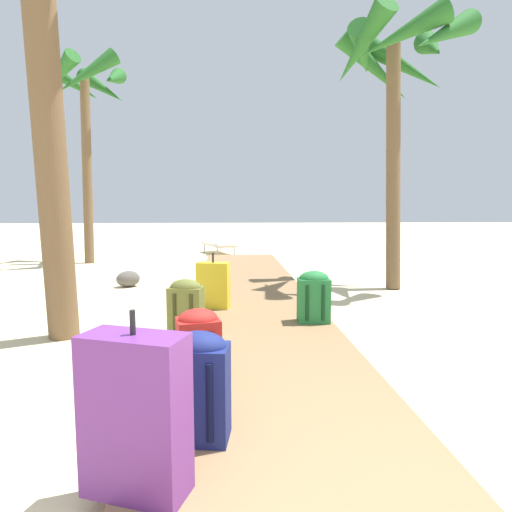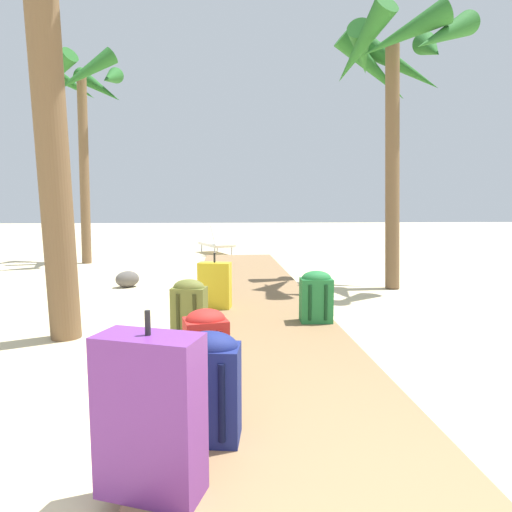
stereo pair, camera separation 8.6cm
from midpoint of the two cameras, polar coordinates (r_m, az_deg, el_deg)
ground_plane at (r=5.29m, az=-0.52°, el=-7.76°), size 60.00×60.00×0.00m
boardwalk at (r=6.24m, az=-1.12°, el=-5.18°), size 1.61×9.93×0.08m
backpack_green at (r=4.69m, az=7.29°, el=-5.06°), size 0.34×0.26×0.55m
backpack_olive at (r=4.27m, az=-9.25°, el=-6.34°), size 0.35×0.27×0.53m
suitcase_purple at (r=2.01m, az=-14.83°, el=-19.40°), size 0.48×0.35×0.80m
backpack_red at (r=2.96m, az=-7.37°, el=-11.83°), size 0.32×0.29×0.56m
suitcase_yellow at (r=5.31m, az=-5.84°, el=-3.81°), size 0.41×0.26×0.67m
backpack_navy at (r=2.38m, az=-7.13°, el=-16.12°), size 0.34×0.27×0.58m
palm_tree_far_right at (r=7.67m, az=17.36°, el=22.35°), size 2.19×2.35×4.25m
palm_tree_far_left at (r=11.12m, az=-22.19°, el=18.93°), size 1.96×2.11×4.65m
lounge_chair at (r=12.06m, az=-5.17°, el=1.80°), size 1.09×1.62×0.82m
rock_left_mid at (r=7.41m, az=-16.69°, el=-2.89°), size 0.46×0.42×0.26m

